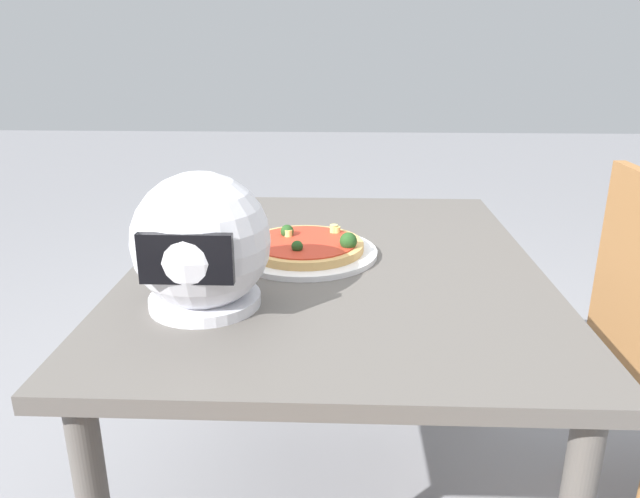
{
  "coord_description": "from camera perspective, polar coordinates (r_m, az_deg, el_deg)",
  "views": [
    {
      "loc": [
        -0.01,
        1.22,
        1.18
      ],
      "look_at": [
        0.04,
        -0.02,
        0.75
      ],
      "focal_mm": 33.57,
      "sensor_mm": 36.0,
      "label": 1
    }
  ],
  "objects": [
    {
      "name": "dining_table",
      "position": [
        1.34,
        1.48,
        -4.55
      ],
      "size": [
        0.86,
        1.1,
        0.73
      ],
      "color": "#5B5651",
      "rests_on": "ground"
    },
    {
      "name": "pizza_plate",
      "position": [
        1.33,
        -1.48,
        -0.34
      ],
      "size": [
        0.32,
        0.32,
        0.01
      ],
      "primitive_type": "cylinder",
      "color": "white",
      "rests_on": "dining_table"
    },
    {
      "name": "pizza",
      "position": [
        1.33,
        -1.36,
        0.38
      ],
      "size": [
        0.26,
        0.26,
        0.05
      ],
      "color": "tan",
      "rests_on": "pizza_plate"
    },
    {
      "name": "motorcycle_helmet",
      "position": [
        1.07,
        -11.24,
        0.45
      ],
      "size": [
        0.24,
        0.24,
        0.24
      ],
      "color": "silver",
      "rests_on": "dining_table"
    }
  ]
}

